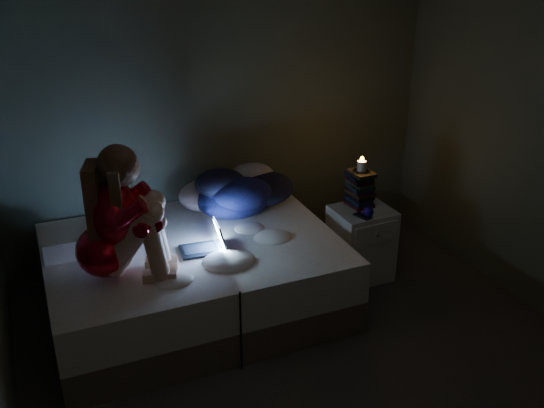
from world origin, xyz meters
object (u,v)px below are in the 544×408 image
woman (100,214)px  candle (362,167)px  laptop (201,237)px  phone (362,216)px  nightstand (361,243)px  bed (194,276)px

woman → candle: (2.02, 0.28, -0.09)m
laptop → phone: laptop is taller
laptop → candle: candle is taller
laptop → phone: bearing=4.9°
candle → phone: bearing=-114.8°
woman → nightstand: woman is taller
phone → woman: bearing=165.8°
bed → woman: 0.99m
laptop → phone: size_ratio=2.20×
bed → laptop: 0.42m
laptop → candle: (1.36, 0.19, 0.25)m
candle → nightstand: bearing=-102.2°
woman → laptop: size_ratio=2.88×
woman → laptop: bearing=25.0°
woman → laptop: woman is taller
bed → nightstand: (1.37, -0.05, 0.02)m
candle → bed: bearing=-178.3°
laptop → nightstand: bearing=9.7°
bed → laptop: size_ratio=6.57×
candle → laptop: bearing=-172.2°
bed → woman: (-0.63, -0.24, 0.72)m
bed → phone: bearing=-7.2°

